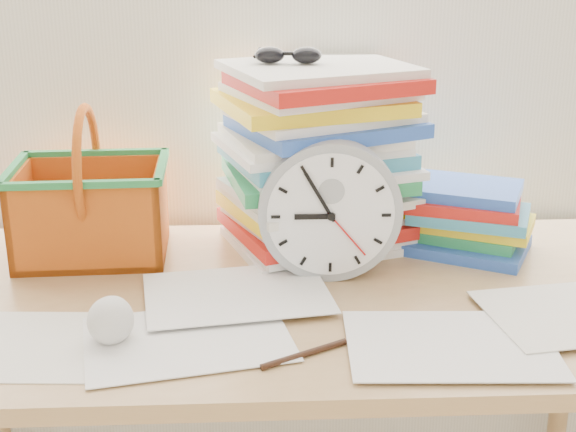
{
  "coord_description": "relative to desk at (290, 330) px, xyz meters",
  "views": [
    {
      "loc": [
        -0.07,
        0.31,
        1.36
      ],
      "look_at": [
        -0.0,
        1.6,
        0.89
      ],
      "focal_mm": 50.0,
      "sensor_mm": 36.0,
      "label": 1
    }
  ],
  "objects": [
    {
      "name": "scattered_papers",
      "position": [
        0.0,
        0.0,
        0.08
      ],
      "size": [
        1.26,
        0.42,
        0.02
      ],
      "primitive_type": null,
      "color": "white",
      "rests_on": "desk"
    },
    {
      "name": "clock",
      "position": [
        0.07,
        0.07,
        0.2
      ],
      "size": [
        0.26,
        0.05,
        0.26
      ],
      "primitive_type": "cylinder",
      "rotation": [
        1.57,
        0.0,
        0.0
      ],
      "color": "#979B9F",
      "rests_on": "desk"
    },
    {
      "name": "desk",
      "position": [
        0.0,
        0.0,
        0.0
      ],
      "size": [
        1.4,
        0.7,
        0.75
      ],
      "color": "#AE8551",
      "rests_on": "ground"
    },
    {
      "name": "paper_stack",
      "position": [
        0.06,
        0.22,
        0.26
      ],
      "size": [
        0.44,
        0.4,
        0.37
      ],
      "primitive_type": null,
      "rotation": [
        0.0,
        0.0,
        0.32
      ],
      "color": "white",
      "rests_on": "desk"
    },
    {
      "name": "crumpled_ball",
      "position": [
        -0.29,
        -0.17,
        0.11
      ],
      "size": [
        0.08,
        0.08,
        0.08
      ],
      "primitive_type": "sphere",
      "color": "silver",
      "rests_on": "desk"
    },
    {
      "name": "book_stack",
      "position": [
        0.36,
        0.19,
        0.14
      ],
      "size": [
        0.31,
        0.28,
        0.13
      ],
      "primitive_type": null,
      "rotation": [
        0.0,
        0.0,
        -0.36
      ],
      "color": "white",
      "rests_on": "desk"
    },
    {
      "name": "basket",
      "position": [
        -0.38,
        0.2,
        0.22
      ],
      "size": [
        0.3,
        0.24,
        0.29
      ],
      "primitive_type": null,
      "rotation": [
        0.0,
        0.0,
        0.04
      ],
      "color": "orange",
      "rests_on": "desk"
    },
    {
      "name": "pen",
      "position": [
        0.01,
        -0.23,
        0.08
      ],
      "size": [
        0.14,
        0.08,
        0.01
      ],
      "primitive_type": "cylinder",
      "rotation": [
        0.0,
        1.57,
        0.51
      ],
      "color": "black",
      "rests_on": "desk"
    },
    {
      "name": "sunglasses",
      "position": [
        0.01,
        0.24,
        0.46
      ],
      "size": [
        0.15,
        0.13,
        0.04
      ],
      "primitive_type": null,
      "rotation": [
        0.0,
        0.0,
        -0.1
      ],
      "color": "black",
      "rests_on": "paper_stack"
    }
  ]
}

